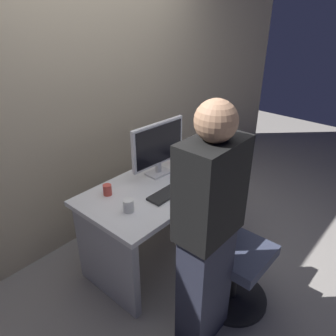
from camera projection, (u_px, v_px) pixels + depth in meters
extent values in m
plane|color=gray|center=(164.00, 251.00, 2.98)|extent=(9.00, 9.00, 0.00)
cube|color=tan|center=(92.00, 73.00, 2.77)|extent=(6.40, 0.10, 3.00)
cube|color=white|center=(163.00, 185.00, 2.65)|extent=(1.38, 0.73, 0.04)
cube|color=#B2B2B7|center=(106.00, 260.00, 2.40)|extent=(0.06, 0.65, 0.69)
cube|color=#B2B2B7|center=(206.00, 192.00, 3.24)|extent=(0.06, 0.65, 0.69)
cylinder|color=black|center=(232.00, 297.00, 2.51)|extent=(0.52, 0.52, 0.03)
cylinder|color=black|center=(235.00, 277.00, 2.41)|extent=(0.05, 0.05, 0.39)
cube|color=#33384C|center=(238.00, 252.00, 2.30)|extent=(0.44, 0.44, 0.08)
cube|color=#33384C|center=(218.00, 212.00, 2.30)|extent=(0.40, 0.06, 0.44)
cube|color=#262838|center=(204.00, 285.00, 2.08)|extent=(0.34, 0.20, 0.85)
cube|color=black|center=(211.00, 190.00, 1.75)|extent=(0.40, 0.24, 0.58)
sphere|color=#A57A5B|center=(216.00, 121.00, 1.57)|extent=(0.22, 0.22, 0.22)
cube|color=silver|center=(158.00, 173.00, 2.78)|extent=(0.21, 0.15, 0.02)
cube|color=silver|center=(158.00, 168.00, 2.75)|extent=(0.04, 0.03, 0.08)
cube|color=silver|center=(158.00, 144.00, 2.65)|extent=(0.54, 0.06, 0.36)
cube|color=black|center=(160.00, 144.00, 2.64)|extent=(0.50, 0.04, 0.32)
cube|color=#262626|center=(171.00, 191.00, 2.51)|extent=(0.43, 0.13, 0.02)
ellipsoid|color=white|center=(192.00, 175.00, 2.72)|extent=(0.06, 0.10, 0.03)
cylinder|color=white|center=(128.00, 205.00, 2.27)|extent=(0.08, 0.08, 0.09)
cylinder|color=#D84C3F|center=(107.00, 190.00, 2.46)|extent=(0.07, 0.07, 0.08)
cube|color=beige|center=(183.00, 159.00, 2.99)|extent=(0.22, 0.16, 0.04)
cube|color=red|center=(184.00, 157.00, 2.96)|extent=(0.16, 0.17, 0.03)
cube|color=white|center=(183.00, 153.00, 2.94)|extent=(0.19, 0.18, 0.03)
cube|color=#338C59|center=(184.00, 150.00, 2.93)|extent=(0.17, 0.13, 0.02)
cube|color=black|center=(207.00, 170.00, 2.84)|extent=(0.08, 0.15, 0.01)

